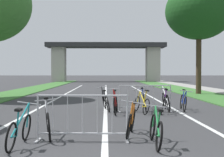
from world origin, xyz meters
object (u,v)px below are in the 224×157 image
Objects in this scene: crowd_barrier_second at (145,99)px; crowd_barrier_nearest at (82,118)px; bicycle_green_2 at (156,129)px; bicycle_black_9 at (105,101)px; tree_right_pine_near at (199,11)px; bicycle_orange_3 at (131,122)px; bicycle_white_1 at (166,101)px; bicycle_blue_0 at (183,102)px; bicycle_teal_6 at (20,130)px; bicycle_blue_10 at (144,101)px; bicycle_purple_4 at (163,103)px; bicycle_red_7 at (115,104)px; bicycle_silver_5 at (48,122)px; bicycle_yellow_8 at (142,104)px.

crowd_barrier_nearest is at bearing -112.41° from crowd_barrier_second.
bicycle_black_9 reaches higher than bicycle_green_2.
crowd_barrier_second is 1.61m from bicycle_black_9.
tree_right_pine_near is 15.86m from bicycle_orange_3.
crowd_barrier_nearest reaches higher than bicycle_white_1.
bicycle_blue_0 is (1.61, 0.44, -0.16)m from crowd_barrier_second.
crowd_barrier_second reaches higher than bicycle_teal_6.
bicycle_blue_10 is at bearing -5.48° from bicycle_black_9.
bicycle_purple_4 reaches higher than bicycle_green_2.
bicycle_orange_3 is at bearing 99.32° from bicycle_red_7.
crowd_barrier_second reaches higher than bicycle_black_9.
bicycle_silver_5 is 5.11m from bicycle_black_9.
bicycle_blue_0 is 0.72m from bicycle_white_1.
bicycle_blue_10 is at bearing 179.94° from bicycle_white_1.
crowd_barrier_nearest is 1.21× the size of bicycle_black_9.
bicycle_yellow_8 is (-0.82, 0.08, -0.03)m from bicycle_purple_4.
bicycle_silver_5 is (-4.54, -4.98, 0.02)m from bicycle_blue_0.
bicycle_green_2 is 1.09m from bicycle_orange_3.
bicycle_white_1 is 1.09× the size of bicycle_green_2.
bicycle_orange_3 is 0.99× the size of bicycle_purple_4.
bicycle_silver_5 is 1.01× the size of bicycle_blue_10.
bicycle_silver_5 is at bearing 72.16° from bicycle_red_7.
bicycle_black_9 is (-6.52, -8.87, -5.43)m from tree_right_pine_near.
bicycle_teal_6 is (-0.41, -0.90, -0.02)m from bicycle_silver_5.
bicycle_teal_6 is at bearing -116.16° from bicycle_purple_4.
tree_right_pine_near is 4.79× the size of bicycle_green_2.
bicycle_black_9 reaches higher than bicycle_blue_0.
bicycle_red_7 is (-0.26, 3.92, 0.02)m from bicycle_orange_3.
bicycle_purple_4 is (0.64, -0.42, -0.13)m from crowd_barrier_second.
bicycle_white_1 is 0.87m from bicycle_blue_10.
bicycle_white_1 is at bearing -151.28° from bicycle_red_7.
crowd_barrier_second reaches higher than bicycle_purple_4.
bicycle_purple_4 is 0.95× the size of bicycle_silver_5.
bicycle_blue_0 reaches higher than bicycle_green_2.
bicycle_yellow_8 is at bearing -90.10° from bicycle_orange_3.
bicycle_green_2 is 5.90m from bicycle_black_9.
bicycle_orange_3 is 4.95m from bicycle_blue_10.
crowd_barrier_nearest reaches higher than bicycle_yellow_8.
crowd_barrier_second is 1.26× the size of bicycle_red_7.
bicycle_yellow_8 is (-1.79, -0.78, 0.00)m from bicycle_blue_0.
bicycle_green_2 is at bearing -90.40° from bicycle_purple_4.
bicycle_teal_6 is (-2.42, -1.03, 0.00)m from bicycle_orange_3.
bicycle_yellow_8 is at bearing 43.92° from bicycle_silver_5.
crowd_barrier_second is 1.24× the size of bicycle_yellow_8.
tree_right_pine_near reaches higher than bicycle_white_1.
crowd_barrier_nearest is 1.35m from bicycle_teal_6.
bicycle_silver_5 is (-2.45, 0.87, 0.03)m from bicycle_green_2.
crowd_barrier_second is at bearing 86.74° from bicycle_green_2.
bicycle_purple_4 is at bearing 79.16° from bicycle_green_2.
bicycle_black_9 is (-1.56, 0.39, -0.14)m from crowd_barrier_second.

